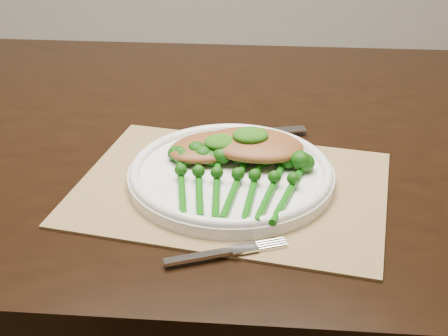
{
  "coord_description": "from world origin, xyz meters",
  "views": [
    {
      "loc": [
        0.06,
        -1.0,
        1.19
      ],
      "look_at": [
        0.09,
        -0.25,
        0.78
      ],
      "focal_mm": 50.0,
      "sensor_mm": 36.0,
      "label": 1
    }
  ],
  "objects_px": {
    "chicken_fillet_left": "(211,147)",
    "broccolini_bundle": "(234,189)",
    "dinner_plate": "(231,173)",
    "dining_table": "(202,303)",
    "placemat": "(231,188)"
  },
  "relations": [
    {
      "from": "dining_table",
      "to": "placemat",
      "type": "relative_size",
      "value": 4.06
    },
    {
      "from": "dinner_plate",
      "to": "dining_table",
      "type": "bearing_deg",
      "value": 103.98
    },
    {
      "from": "dining_table",
      "to": "chicken_fillet_left",
      "type": "bearing_deg",
      "value": -74.83
    },
    {
      "from": "placemat",
      "to": "chicken_fillet_left",
      "type": "distance_m",
      "value": 0.08
    },
    {
      "from": "chicken_fillet_left",
      "to": "broccolini_bundle",
      "type": "xyz_separation_m",
      "value": [
        0.03,
        -0.11,
        -0.01
      ]
    },
    {
      "from": "dining_table",
      "to": "broccolini_bundle",
      "type": "relative_size",
      "value": 8.05
    },
    {
      "from": "dinner_plate",
      "to": "chicken_fillet_left",
      "type": "xyz_separation_m",
      "value": [
        -0.03,
        0.05,
        0.02
      ]
    },
    {
      "from": "dining_table",
      "to": "broccolini_bundle",
      "type": "xyz_separation_m",
      "value": [
        0.05,
        -0.23,
        0.4
      ]
    },
    {
      "from": "dining_table",
      "to": "chicken_fillet_left",
      "type": "distance_m",
      "value": 0.43
    },
    {
      "from": "placemat",
      "to": "broccolini_bundle",
      "type": "distance_m",
      "value": 0.05
    },
    {
      "from": "broccolini_bundle",
      "to": "chicken_fillet_left",
      "type": "bearing_deg",
      "value": 115.82
    },
    {
      "from": "dining_table",
      "to": "dinner_plate",
      "type": "relative_size",
      "value": 5.94
    },
    {
      "from": "dinner_plate",
      "to": "chicken_fillet_left",
      "type": "height_order",
      "value": "chicken_fillet_left"
    },
    {
      "from": "dinner_plate",
      "to": "broccolini_bundle",
      "type": "bearing_deg",
      "value": -88.77
    },
    {
      "from": "dining_table",
      "to": "dinner_plate",
      "type": "height_order",
      "value": "dinner_plate"
    }
  ]
}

